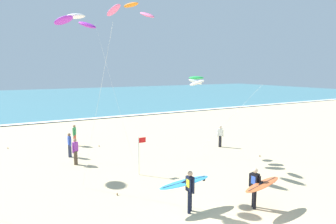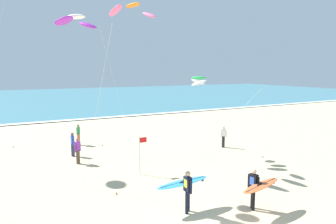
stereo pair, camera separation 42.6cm
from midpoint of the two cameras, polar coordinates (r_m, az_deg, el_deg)
The scene contains 12 objects.
ocean_water at distance 64.68m, azimuth -22.02°, elevation 2.42°, with size 160.00×60.00×0.08m, color teal.
shoreline_foam at distance 35.43m, azimuth -17.16°, elevation -1.40°, with size 160.00×1.01×0.01m, color white.
surfer_lead at distance 12.43m, azimuth 4.25°, elevation -13.70°, with size 2.39×0.98×1.71m.
surfer_trailing at distance 12.95m, azimuth 17.39°, elevation -13.19°, with size 2.18×1.07×1.71m.
kite_arc_amber_far at distance 18.55m, azimuth -5.98°, elevation 18.52°, with size 2.92×5.63×9.45m.
kite_arc_emerald_distant at distance 19.35m, azimuth 6.46°, elevation 5.84°, with size 4.57×3.33×5.24m.
kite_arc_ivory_close at distance 14.69m, azimuth -16.09°, elevation 16.15°, with size 2.33×2.69×8.11m.
bystander_green_top at distance 23.69m, azimuth -16.09°, elevation -4.10°, with size 0.31×0.45×1.59m.
bystander_blue_top at distance 20.73m, azimuth -17.02°, elevation -5.84°, with size 0.22×0.50×1.59m.
bystander_purple_top at distance 19.02m, azimuth -16.08°, elevation -7.04°, with size 0.41×0.34×1.59m.
bystander_white_top at distance 22.50m, azimuth 10.96°, elevation -4.56°, with size 0.36×0.39×1.59m.
lifeguard_flag at distance 16.42m, azimuth -4.49°, elevation -7.49°, with size 0.45×0.05×2.10m.
Camera 2 is at (-6.06, -6.41, 5.64)m, focal length 32.24 mm.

